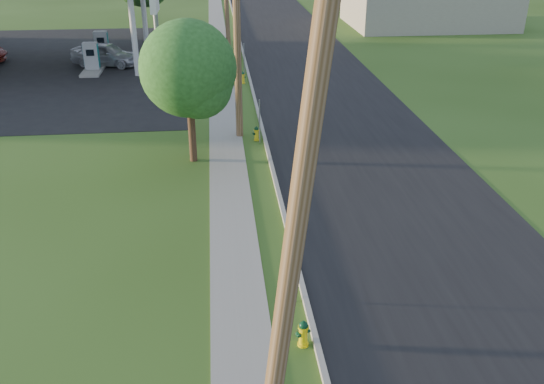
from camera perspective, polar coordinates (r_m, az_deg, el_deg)
The scene contains 17 objects.
road at distance 21.22m, azimuth 11.63°, elevation -0.52°, with size 8.00×120.00×0.02m, color black.
curb at distance 20.41m, azimuth 0.84°, elevation -0.86°, with size 0.15×120.00×0.15m, color gray.
sidewalk at distance 20.33m, azimuth -4.07°, elevation -1.23°, with size 1.50×120.00×0.03m, color gray.
forecourt at distance 43.61m, azimuth -25.34°, elevation 11.14°, with size 26.00×28.00×0.02m, color black.
utility_pole_near at distance 8.44m, azimuth 2.05°, elevation -5.77°, with size 1.40×0.32×9.48m.
utility_pole_mid at distance 25.50m, azimuth -3.50°, elevation 16.08°, with size 1.40×0.32×9.80m.
sign_post_near at distance 14.92m, azimuth 2.43°, elevation -7.67°, with size 0.05×0.04×2.00m, color gray.
sign_post_mid at distance 25.55m, azimuth -1.24°, elevation 6.98°, with size 0.05×0.04×2.00m, color gray.
sign_post_far at distance 37.29m, azimuth -2.78°, elevation 12.98°, with size 0.05×0.04×2.00m, color gray.
fuel_pump_ne at distance 39.84m, azimuth -17.41°, elevation 12.29°, with size 1.20×3.20×1.90m.
fuel_pump_se at distance 43.69m, azimuth -16.47°, elevation 13.52°, with size 1.20×3.20×1.90m.
distant_building at distance 57.09m, azimuth 15.16°, elevation 17.65°, with size 14.00×10.00×4.00m, color gray.
tree_verge at distance 22.97m, azimuth -8.06°, elevation 11.60°, with size 3.79×3.79×5.74m.
hydrant_near at distance 13.93m, azimuth 3.13°, elevation -13.81°, with size 0.37×0.33×0.71m.
hydrant_mid at distance 26.08m, azimuth -1.55°, elevation 5.81°, with size 0.35×0.31×0.67m.
hydrant_far at distance 35.50m, azimuth -2.92°, elevation 11.27°, with size 0.38×0.34×0.74m.
car_silver at distance 41.33m, azimuth -16.16°, elevation 12.99°, with size 1.86×4.61×1.57m, color silver.
Camera 1 is at (-1.61, -8.12, 9.21)m, focal length 38.00 mm.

